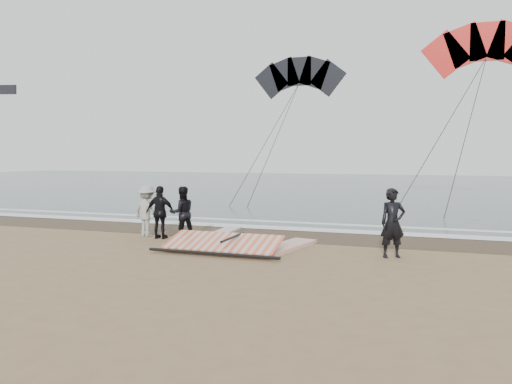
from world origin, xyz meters
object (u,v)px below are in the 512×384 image
Objects in this scene: board_cream at (224,232)px; board_white at (286,247)px; man_main at (393,223)px; sail_rig at (223,245)px.

board_white is at bearing -39.20° from board_cream.
board_white is (-3.09, 0.29, -0.89)m from man_main.
board_cream is at bearing 111.70° from sail_rig.
sail_rig reaches higher than board_cream.
board_white is 3.57m from board_cream.
board_cream is (-5.95, 2.43, -0.90)m from man_main.
man_main is 0.85× the size of board_cream.
man_main is 4.82m from sail_rig.
sail_rig is (-1.63, -0.96, 0.14)m from board_white.
man_main is at bearing -24.61° from board_cream.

